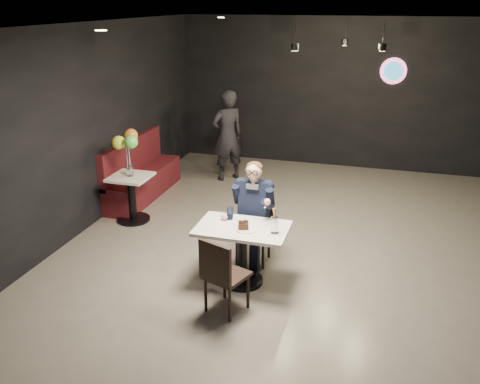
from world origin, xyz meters
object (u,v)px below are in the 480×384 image
(booth_bench, at_px, (143,169))
(side_table, at_px, (132,198))
(seated_man, at_px, (254,212))
(balloon_vase, at_px, (130,171))
(sundae_glass, at_px, (274,225))
(chair_near, at_px, (227,274))
(passerby, at_px, (227,136))
(chair_far, at_px, (254,230))
(main_table, at_px, (242,255))

(booth_bench, height_order, side_table, booth_bench)
(seated_man, distance_m, balloon_vase, 2.31)
(seated_man, bearing_deg, sundae_glass, -56.23)
(chair_near, relative_size, balloon_vase, 5.88)
(sundae_glass, bearing_deg, passerby, 115.22)
(chair_far, height_order, booth_bench, booth_bench)
(main_table, bearing_deg, passerby, 110.16)
(main_table, xyz_separation_m, side_table, (-2.18, 1.32, -0.00))
(passerby, bearing_deg, chair_near, 64.54)
(side_table, bearing_deg, main_table, -31.20)
(main_table, height_order, booth_bench, booth_bench)
(sundae_glass, bearing_deg, main_table, 173.11)
(seated_man, relative_size, balloon_vase, 9.21)
(chair_far, height_order, balloon_vase, chair_far)
(main_table, distance_m, booth_bench, 3.40)
(chair_far, relative_size, passerby, 0.53)
(seated_man, distance_m, booth_bench, 3.05)
(booth_bench, xyz_separation_m, passerby, (1.14, 1.32, 0.35))
(booth_bench, bearing_deg, seated_man, -35.52)
(main_table, bearing_deg, balloon_vase, 148.80)
(side_table, bearing_deg, seated_man, -19.45)
(main_table, relative_size, balloon_vase, 7.03)
(main_table, relative_size, sundae_glass, 5.59)
(chair_near, relative_size, side_table, 1.23)
(side_table, height_order, balloon_vase, balloon_vase)
(chair_far, bearing_deg, booth_bench, 144.48)
(booth_bench, relative_size, balloon_vase, 13.28)
(sundae_glass, height_order, booth_bench, booth_bench)
(seated_man, xyz_separation_m, booth_bench, (-2.48, 1.77, -0.20))
(booth_bench, bearing_deg, chair_near, -49.93)
(passerby, bearing_deg, balloon_vase, 27.17)
(chair_near, height_order, booth_bench, booth_bench)
(side_table, relative_size, balloon_vase, 4.77)
(main_table, height_order, seated_man, seated_man)
(main_table, bearing_deg, chair_far, 90.00)
(sundae_glass, height_order, side_table, sundae_glass)
(seated_man, height_order, side_table, seated_man)
(chair_far, bearing_deg, side_table, 160.55)
(chair_far, distance_m, chair_near, 1.18)
(seated_man, height_order, passerby, passerby)
(main_table, height_order, chair_far, chair_far)
(booth_bench, distance_m, side_table, 1.05)
(sundae_glass, relative_size, booth_bench, 0.09)
(seated_man, bearing_deg, side_table, 160.55)
(main_table, distance_m, sundae_glass, 0.62)
(side_table, xyz_separation_m, passerby, (0.84, 2.32, 0.50))
(main_table, relative_size, booth_bench, 0.53)
(sundae_glass, bearing_deg, chair_near, -124.68)
(sundae_glass, bearing_deg, chair_far, 123.77)
(side_table, height_order, passerby, passerby)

